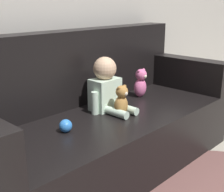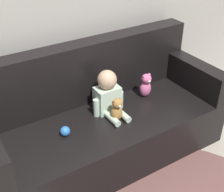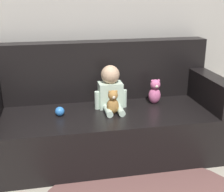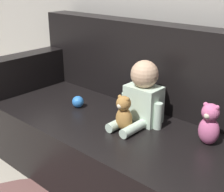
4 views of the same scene
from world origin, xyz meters
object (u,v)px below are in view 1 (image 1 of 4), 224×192
object	(u,v)px
teddy_bear_brown	(121,101)
toy_ball	(66,126)
couch	(100,123)
person_baby	(106,87)
plush_toy_side	(141,83)

from	to	relation	value
teddy_bear_brown	toy_ball	xyz separation A→B (m)	(-0.45, 0.05, -0.07)
toy_ball	couch	bearing A→B (deg)	16.05
person_baby	couch	bearing A→B (deg)	172.24
plush_toy_side	toy_ball	size ratio (longest dim) A/B	2.95
couch	teddy_bear_brown	size ratio (longest dim) A/B	9.79
teddy_bear_brown	toy_ball	bearing A→B (deg)	173.67
couch	plush_toy_side	distance (m)	0.53
person_baby	plush_toy_side	bearing A→B (deg)	3.24
person_baby	teddy_bear_brown	size ratio (longest dim) A/B	1.80
teddy_bear_brown	plush_toy_side	xyz separation A→B (m)	(0.43, 0.18, 0.01)
teddy_bear_brown	plush_toy_side	world-z (taller)	plush_toy_side
person_baby	plush_toy_side	xyz separation A→B (m)	(0.42, 0.02, -0.05)
couch	teddy_bear_brown	xyz separation A→B (m)	(0.05, -0.16, 0.20)
couch	teddy_bear_brown	world-z (taller)	couch
teddy_bear_brown	person_baby	bearing A→B (deg)	85.61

